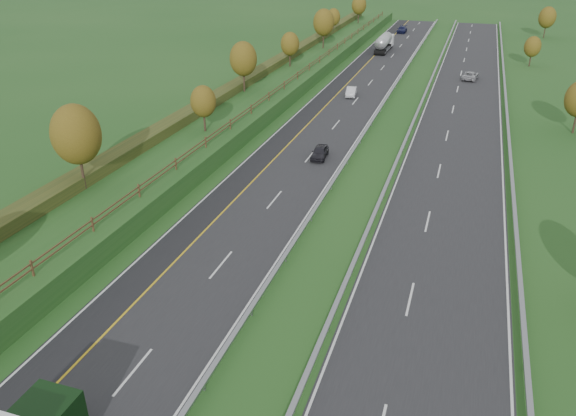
# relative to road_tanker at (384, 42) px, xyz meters

# --- Properties ---
(ground) EXTENTS (400.00, 400.00, 0.00)m
(ground) POSITION_rel_road_tanker_xyz_m (9.30, -56.58, -1.86)
(ground) COLOR #1F4B1A
(ground) RESTS_ON ground
(near_carriageway) EXTENTS (10.50, 200.00, 0.04)m
(near_carriageway) POSITION_rel_road_tanker_xyz_m (1.30, -51.58, -1.84)
(near_carriageway) COLOR #232325
(near_carriageway) RESTS_ON ground
(far_carriageway) EXTENTS (10.50, 200.00, 0.04)m
(far_carriageway) POSITION_rel_road_tanker_xyz_m (17.80, -51.58, -1.84)
(far_carriageway) COLOR #232325
(far_carriageway) RESTS_ON ground
(hard_shoulder) EXTENTS (3.00, 200.00, 0.04)m
(hard_shoulder) POSITION_rel_road_tanker_xyz_m (-2.45, -51.58, -1.84)
(hard_shoulder) COLOR black
(hard_shoulder) RESTS_ON ground
(lane_markings) EXTENTS (26.75, 200.00, 0.01)m
(lane_markings) POSITION_rel_road_tanker_xyz_m (7.70, -51.70, -1.81)
(lane_markings) COLOR silver
(lane_markings) RESTS_ON near_carriageway
(embankment_left) EXTENTS (12.00, 200.00, 2.00)m
(embankment_left) POSITION_rel_road_tanker_xyz_m (-11.70, -51.58, -0.86)
(embankment_left) COLOR #1F4B1A
(embankment_left) RESTS_ON ground
(hedge_left) EXTENTS (2.20, 180.00, 1.10)m
(hedge_left) POSITION_rel_road_tanker_xyz_m (-13.70, -51.58, 0.69)
(hedge_left) COLOR #2B3817
(hedge_left) RESTS_ON embankment_left
(fence_left) EXTENTS (0.12, 189.06, 1.20)m
(fence_left) POSITION_rel_road_tanker_xyz_m (-7.20, -52.00, 0.87)
(fence_left) COLOR #422B19
(fence_left) RESTS_ON embankment_left
(median_barrier_near) EXTENTS (0.32, 200.00, 0.71)m
(median_barrier_near) POSITION_rel_road_tanker_xyz_m (7.00, -51.58, -1.25)
(median_barrier_near) COLOR gray
(median_barrier_near) RESTS_ON ground
(median_barrier_far) EXTENTS (0.32, 200.00, 0.71)m
(median_barrier_far) POSITION_rel_road_tanker_xyz_m (12.10, -51.58, -1.25)
(median_barrier_far) COLOR gray
(median_barrier_far) RESTS_ON ground
(outer_barrier_far) EXTENTS (0.32, 200.00, 0.71)m
(outer_barrier_far) POSITION_rel_road_tanker_xyz_m (23.60, -51.58, -1.25)
(outer_barrier_far) COLOR gray
(outer_barrier_far) RESTS_ON ground
(trees_left) EXTENTS (6.64, 164.30, 7.66)m
(trees_left) POSITION_rel_road_tanker_xyz_m (-11.35, -54.95, 4.51)
(trees_left) COLOR #2D2116
(trees_left) RESTS_ON embankment_left
(trees_far) EXTENTS (8.45, 118.60, 7.12)m
(trees_far) POSITION_rel_road_tanker_xyz_m (31.09, -22.37, 2.38)
(trees_far) COLOR #2D2116
(trees_far) RESTS_ON ground
(road_tanker) EXTENTS (2.40, 11.22, 3.46)m
(road_tanker) POSITION_rel_road_tanker_xyz_m (0.00, 0.00, 0.00)
(road_tanker) COLOR silver
(road_tanker) RESTS_ON near_carriageway
(car_dark_near) EXTENTS (1.85, 4.01, 1.33)m
(car_dark_near) POSITION_rel_road_tanker_xyz_m (3.69, -64.81, -1.16)
(car_dark_near) COLOR black
(car_dark_near) RESTS_ON near_carriageway
(car_silver_mid) EXTENTS (1.91, 4.23, 1.35)m
(car_silver_mid) POSITION_rel_road_tanker_xyz_m (1.32, -37.94, -1.15)
(car_silver_mid) COLOR silver
(car_silver_mid) RESTS_ON near_carriageway
(car_small_far) EXTENTS (2.14, 5.20, 1.50)m
(car_small_far) POSITION_rel_road_tanker_xyz_m (0.25, 25.67, -1.07)
(car_small_far) COLOR #12173A
(car_small_far) RESTS_ON near_carriageway
(car_oncoming) EXTENTS (2.81, 5.08, 1.35)m
(car_oncoming) POSITION_rel_road_tanker_xyz_m (18.15, -21.07, -1.15)
(car_oncoming) COLOR #A9A8AD
(car_oncoming) RESTS_ON far_carriageway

